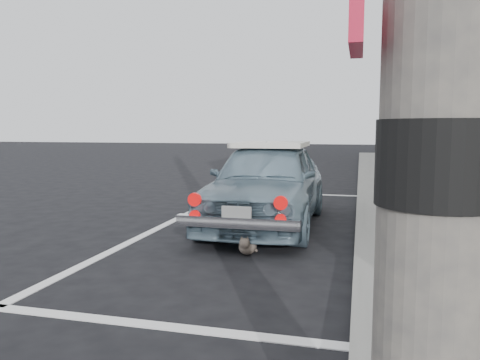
# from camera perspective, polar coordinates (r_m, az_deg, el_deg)

# --- Properties ---
(ground) EXTENTS (80.00, 80.00, 0.00)m
(ground) POSITION_cam_1_polar(r_m,az_deg,el_deg) (4.15, -13.11, -13.61)
(ground) COLOR black
(ground) RESTS_ON ground
(building_far) EXTENTS (3.50, 10.00, 8.00)m
(building_far) POSITION_cam_1_polar(r_m,az_deg,el_deg) (24.02, 25.74, 11.87)
(building_far) COLOR beige
(building_far) RESTS_ON ground
(pline_rear) EXTENTS (3.00, 0.12, 0.01)m
(pline_rear) POSITION_cam_1_polar(r_m,az_deg,el_deg) (3.52, -9.48, -17.15)
(pline_rear) COLOR silver
(pline_rear) RESTS_ON ground
(pline_front) EXTENTS (3.00, 0.12, 0.01)m
(pline_front) POSITION_cam_1_polar(r_m,az_deg,el_deg) (10.13, 6.73, -1.69)
(pline_front) COLOR silver
(pline_front) RESTS_ON ground
(pline_side) EXTENTS (0.12, 7.00, 0.01)m
(pline_side) POSITION_cam_1_polar(r_m,az_deg,el_deg) (7.14, -8.41, -5.07)
(pline_side) COLOR silver
(pline_side) RESTS_ON ground
(retro_coupe) EXTENTS (1.49, 3.64, 1.23)m
(retro_coupe) POSITION_cam_1_polar(r_m,az_deg,el_deg) (6.79, 3.33, -0.30)
(retro_coupe) COLOR slate
(retro_coupe) RESTS_ON ground
(cat) EXTENTS (0.20, 0.45, 0.24)m
(cat) POSITION_cam_1_polar(r_m,az_deg,el_deg) (5.26, 0.91, -7.92)
(cat) COLOR #796C5C
(cat) RESTS_ON ground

